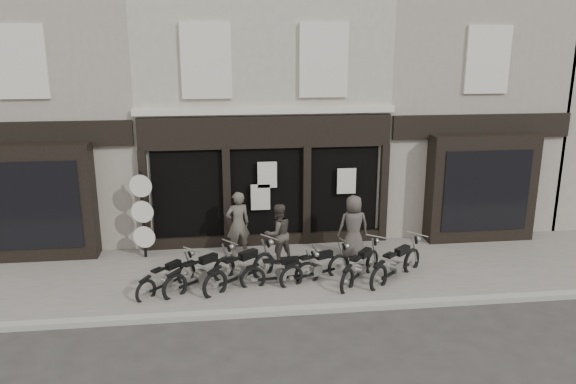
{
  "coord_description": "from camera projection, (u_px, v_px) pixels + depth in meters",
  "views": [
    {
      "loc": [
        -1.29,
        -12.62,
        5.93
      ],
      "look_at": [
        0.45,
        1.6,
        2.05
      ],
      "focal_mm": 35.0,
      "sensor_mm": 36.0,
      "label": 1
    }
  ],
  "objects": [
    {
      "name": "neighbour_right",
      "position": [
        444.0,
        98.0,
        19.13
      ],
      "size": [
        5.6,
        6.73,
        8.34
      ],
      "color": "gray",
      "rests_on": "ground"
    },
    {
      "name": "central_building",
      "position": [
        258.0,
        99.0,
        18.43
      ],
      "size": [
        7.3,
        6.22,
        8.34
      ],
      "color": "#ADA794",
      "rests_on": "ground"
    },
    {
      "name": "motorcycle_3",
      "position": [
        281.0,
        274.0,
        13.8
      ],
      "size": [
        2.01,
        0.55,
        0.96
      ],
      "rotation": [
        0.0,
        0.0,
        0.11
      ],
      "color": "black",
      "rests_on": "ground"
    },
    {
      "name": "advert_sign_post",
      "position": [
        143.0,
        218.0,
        15.26
      ],
      "size": [
        0.62,
        0.4,
        2.56
      ],
      "rotation": [
        0.0,
        0.0,
        -0.2
      ],
      "color": "black",
      "rests_on": "ground"
    },
    {
      "name": "neighbour_left",
      "position": [
        57.0,
        103.0,
        17.64
      ],
      "size": [
        5.6,
        6.73,
        8.34
      ],
      "color": "gray",
      "rests_on": "ground"
    },
    {
      "name": "motorcycle_1",
      "position": [
        201.0,
        275.0,
        13.63
      ],
      "size": [
        1.83,
        1.58,
        1.05
      ],
      "rotation": [
        0.0,
        0.0,
        0.68
      ],
      "color": "black",
      "rests_on": "ground"
    },
    {
      "name": "motorcycle_6",
      "position": [
        396.0,
        267.0,
        14.12
      ],
      "size": [
        1.85,
        1.64,
        1.07
      ],
      "rotation": [
        0.0,
        0.0,
        0.7
      ],
      "color": "black",
      "rests_on": "ground"
    },
    {
      "name": "ground_plane",
      "position": [
        278.0,
        290.0,
        13.79
      ],
      "size": [
        90.0,
        90.0,
        0.0
      ],
      "primitive_type": "plane",
      "color": "#2D2B28",
      "rests_on": "ground"
    },
    {
      "name": "motorcycle_2",
      "position": [
        241.0,
        272.0,
        13.76
      ],
      "size": [
        1.93,
        1.69,
        1.11
      ],
      "rotation": [
        0.0,
        0.0,
        0.69
      ],
      "color": "black",
      "rests_on": "ground"
    },
    {
      "name": "man_left",
      "position": [
        238.0,
        224.0,
        15.45
      ],
      "size": [
        0.76,
        0.6,
        1.84
      ],
      "primitive_type": "imported",
      "rotation": [
        0.0,
        0.0,
        3.4
      ],
      "color": "#4B483E",
      "rests_on": "pavement"
    },
    {
      "name": "motorcycle_5",
      "position": [
        361.0,
        269.0,
        14.04
      ],
      "size": [
        1.53,
        1.77,
        1.01
      ],
      "rotation": [
        0.0,
        0.0,
        0.89
      ],
      "color": "black",
      "rests_on": "ground"
    },
    {
      "name": "motorcycle_4",
      "position": [
        316.0,
        269.0,
        14.04
      ],
      "size": [
        1.94,
        1.08,
        0.99
      ],
      "rotation": [
        0.0,
        0.0,
        0.41
      ],
      "color": "black",
      "rests_on": "ground"
    },
    {
      "name": "pavement",
      "position": [
        274.0,
        273.0,
        14.64
      ],
      "size": [
        30.0,
        4.2,
        0.12
      ],
      "primitive_type": "cube",
      "color": "#615C56",
      "rests_on": "ground_plane"
    },
    {
      "name": "kerb",
      "position": [
        284.0,
        311.0,
        12.58
      ],
      "size": [
        30.0,
        0.25,
        0.13
      ],
      "primitive_type": "cube",
      "color": "gray",
      "rests_on": "ground_plane"
    },
    {
      "name": "man_centre",
      "position": [
        278.0,
        233.0,
        15.02
      ],
      "size": [
        0.97,
        0.88,
        1.63
      ],
      "primitive_type": "imported",
      "rotation": [
        0.0,
        0.0,
        3.54
      ],
      "color": "#3D3631",
      "rests_on": "pavement"
    },
    {
      "name": "motorcycle_0",
      "position": [
        168.0,
        280.0,
        13.51
      ],
      "size": [
        1.45,
        1.53,
        0.91
      ],
      "rotation": [
        0.0,
        0.0,
        0.83
      ],
      "color": "black",
      "rests_on": "ground"
    },
    {
      "name": "man_right",
      "position": [
        353.0,
        226.0,
        15.42
      ],
      "size": [
        0.88,
        0.6,
        1.74
      ],
      "primitive_type": "imported",
      "rotation": [
        0.0,
        0.0,
        3.2
      ],
      "color": "#443C38",
      "rests_on": "pavement"
    }
  ]
}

